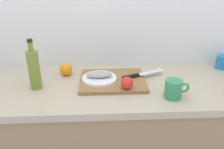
{
  "coord_description": "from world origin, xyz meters",
  "views": [
    {
      "loc": [
        0.0,
        -1.19,
        1.52
      ],
      "look_at": [
        0.06,
        0.03,
        0.95
      ],
      "focal_mm": 36.59,
      "sensor_mm": 36.0,
      "label": 1
    }
  ],
  "objects": [
    {
      "name": "olive_oil_bottle",
      "position": [
        -0.37,
        -0.02,
        1.02
      ],
      "size": [
        0.06,
        0.06,
        0.29
      ],
      "color": "olive",
      "rests_on": "kitchen_counter"
    },
    {
      "name": "kitchen_counter",
      "position": [
        0.0,
        0.0,
        0.45
      ],
      "size": [
        2.0,
        0.6,
        0.9
      ],
      "color": "#9E7A56",
      "rests_on": "ground_plane"
    },
    {
      "name": "chef_knife",
      "position": [
        0.22,
        0.06,
        0.93
      ],
      "size": [
        0.28,
        0.14,
        0.02
      ],
      "rotation": [
        0.0,
        0.0,
        0.4
      ],
      "color": "silver",
      "rests_on": "cutting_board"
    },
    {
      "name": "tomato_0",
      "position": [
        0.14,
        -0.09,
        0.95
      ],
      "size": [
        0.07,
        0.07,
        0.07
      ],
      "primitive_type": "sphere",
      "color": "red",
      "rests_on": "cutting_board"
    },
    {
      "name": "fish_fillet",
      "position": [
        -0.01,
        0.03,
        0.95
      ],
      "size": [
        0.15,
        0.07,
        0.04
      ],
      "primitive_type": "ellipsoid",
      "color": "#999E99",
      "rests_on": "white_plate"
    },
    {
      "name": "white_plate",
      "position": [
        -0.01,
        0.03,
        0.93
      ],
      "size": [
        0.2,
        0.2,
        0.01
      ],
      "primitive_type": "cylinder",
      "color": "white",
      "rests_on": "cutting_board"
    },
    {
      "name": "coffee_mug_1",
      "position": [
        0.37,
        -0.16,
        0.95
      ],
      "size": [
        0.13,
        0.09,
        0.1
      ],
      "color": "#338C59",
      "rests_on": "kitchen_counter"
    },
    {
      "name": "back_wall",
      "position": [
        0.0,
        0.33,
        1.25
      ],
      "size": [
        3.2,
        0.05,
        2.5
      ],
      "primitive_type": "cube",
      "color": "white",
      "rests_on": "ground_plane"
    },
    {
      "name": "cutting_board",
      "position": [
        0.06,
        0.03,
        0.91
      ],
      "size": [
        0.38,
        0.31,
        0.02
      ],
      "primitive_type": "cube",
      "color": "olive",
      "rests_on": "kitchen_counter"
    },
    {
      "name": "coffee_mug_0",
      "position": [
        0.82,
        0.2,
        0.95
      ],
      "size": [
        0.12,
        0.08,
        0.09
      ],
      "color": "#2672B2",
      "rests_on": "kitchen_counter"
    },
    {
      "name": "orange_1",
      "position": [
        -0.23,
        0.14,
        0.94
      ],
      "size": [
        0.08,
        0.08,
        0.08
      ],
      "primitive_type": "sphere",
      "color": "orange",
      "rests_on": "kitchen_counter"
    }
  ]
}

